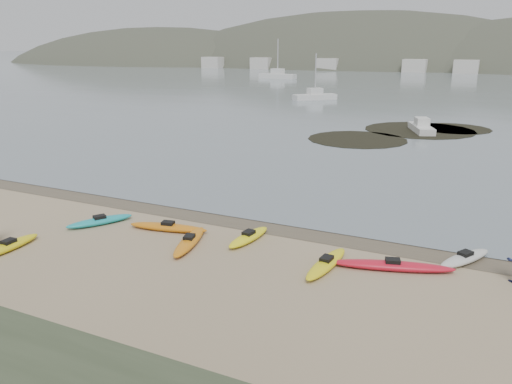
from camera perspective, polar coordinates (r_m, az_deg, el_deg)
The scene contains 7 objects.
ground at distance 24.62m, azimuth -0.00°, elevation -3.35°, with size 600.00×600.00×0.00m, color tan.
wet_sand at distance 24.36m, azimuth -0.30°, elevation -3.56°, with size 60.00×60.00×0.00m, color brown.
water at distance 321.20m, azimuth 24.26°, elevation 13.60°, with size 1200.00×1200.00×0.00m, color slate.
kayaks at distance 21.39m, azimuth -2.27°, elevation -6.03°, with size 19.00×9.88×0.34m.
kelp_mats at distance 51.79m, azimuth 17.06°, elevation 6.51°, with size 15.66×18.45×0.04m.
moored_boats at distance 112.80m, azimuth 20.80°, elevation 11.49°, with size 90.98×94.81×1.34m.
far_town at distance 166.10m, azimuth 24.60°, elevation 12.85°, with size 199.00×5.00×4.00m.
Camera 1 is at (9.90, -20.94, 8.35)m, focal length 35.00 mm.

